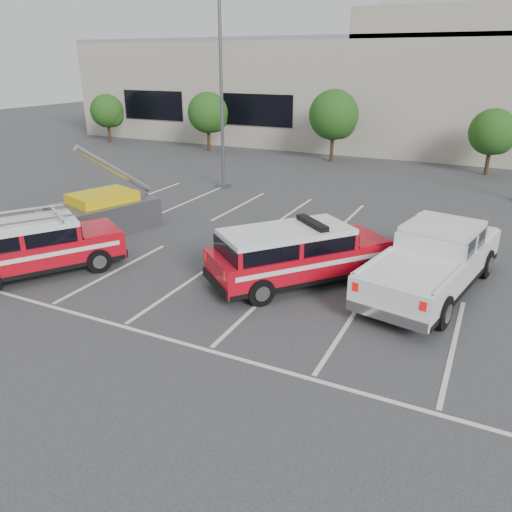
{
  "coord_description": "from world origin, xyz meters",
  "views": [
    {
      "loc": [
        5.71,
        -11.81,
        6.68
      ],
      "look_at": [
        -0.57,
        0.98,
        1.05
      ],
      "focal_mm": 35.0,
      "sensor_mm": 36.0,
      "label": 1
    }
  ],
  "objects_px": {
    "tree_far_left": "(108,112)",
    "fire_chief_suv": "(298,258)",
    "tree_left": "(209,114)",
    "utility_rig": "(101,213)",
    "white_pickup": "(432,266)",
    "ladder_suv": "(34,250)",
    "light_pole_left": "(221,90)",
    "tree_mid_left": "(335,117)",
    "tree_mid_right": "(494,134)",
    "convention_building": "(436,86)"
  },
  "relations": [
    {
      "from": "light_pole_left",
      "to": "fire_chief_suv",
      "type": "bearing_deg",
      "value": -50.14
    },
    {
      "from": "tree_far_left",
      "to": "fire_chief_suv",
      "type": "height_order",
      "value": "tree_far_left"
    },
    {
      "from": "tree_left",
      "to": "tree_mid_right",
      "type": "bearing_deg",
      "value": -0.0
    },
    {
      "from": "fire_chief_suv",
      "to": "white_pickup",
      "type": "xyz_separation_m",
      "value": [
        3.91,
        1.28,
        -0.02
      ]
    },
    {
      "from": "convention_building",
      "to": "tree_mid_left",
      "type": "height_order",
      "value": "convention_building"
    },
    {
      "from": "light_pole_left",
      "to": "tree_mid_left",
      "type": "bearing_deg",
      "value": 72.9
    },
    {
      "from": "tree_far_left",
      "to": "fire_chief_suv",
      "type": "xyz_separation_m",
      "value": [
        25.36,
        -20.17,
        -1.68
      ]
    },
    {
      "from": "white_pickup",
      "to": "ladder_suv",
      "type": "bearing_deg",
      "value": -148.34
    },
    {
      "from": "light_pole_left",
      "to": "white_pickup",
      "type": "height_order",
      "value": "light_pole_left"
    },
    {
      "from": "fire_chief_suv",
      "to": "convention_building",
      "type": "bearing_deg",
      "value": 130.27
    },
    {
      "from": "tree_far_left",
      "to": "tree_mid_right",
      "type": "xyz_separation_m",
      "value": [
        30.0,
        0.0,
        0.0
      ]
    },
    {
      "from": "light_pole_left",
      "to": "fire_chief_suv",
      "type": "relative_size",
      "value": 1.78
    },
    {
      "from": "tree_mid_right",
      "to": "fire_chief_suv",
      "type": "relative_size",
      "value": 0.69
    },
    {
      "from": "utility_rig",
      "to": "light_pole_left",
      "type": "bearing_deg",
      "value": 102.38
    },
    {
      "from": "tree_far_left",
      "to": "fire_chief_suv",
      "type": "relative_size",
      "value": 0.69
    },
    {
      "from": "convention_building",
      "to": "white_pickup",
      "type": "relative_size",
      "value": 8.67
    },
    {
      "from": "light_pole_left",
      "to": "ladder_suv",
      "type": "height_order",
      "value": "light_pole_left"
    },
    {
      "from": "tree_far_left",
      "to": "tree_left",
      "type": "distance_m",
      "value": 10.0
    },
    {
      "from": "white_pickup",
      "to": "light_pole_left",
      "type": "bearing_deg",
      "value": 155.8
    },
    {
      "from": "tree_far_left",
      "to": "utility_rig",
      "type": "distance_m",
      "value": 24.79
    },
    {
      "from": "convention_building",
      "to": "tree_far_left",
      "type": "distance_m",
      "value": 27.03
    },
    {
      "from": "tree_far_left",
      "to": "tree_mid_right",
      "type": "bearing_deg",
      "value": 0.0
    },
    {
      "from": "tree_far_left",
      "to": "light_pole_left",
      "type": "relative_size",
      "value": 0.39
    },
    {
      "from": "tree_mid_right",
      "to": "light_pole_left",
      "type": "relative_size",
      "value": 0.39
    },
    {
      "from": "convention_building",
      "to": "tree_far_left",
      "type": "relative_size",
      "value": 15.04
    },
    {
      "from": "tree_far_left",
      "to": "fire_chief_suv",
      "type": "bearing_deg",
      "value": -38.49
    },
    {
      "from": "tree_mid_left",
      "to": "white_pickup",
      "type": "bearing_deg",
      "value": -63.85
    },
    {
      "from": "tree_far_left",
      "to": "tree_left",
      "type": "relative_size",
      "value": 0.9
    },
    {
      "from": "tree_far_left",
      "to": "utility_rig",
      "type": "height_order",
      "value": "tree_far_left"
    },
    {
      "from": "utility_rig",
      "to": "tree_mid_left",
      "type": "bearing_deg",
      "value": 96.15
    },
    {
      "from": "white_pickup",
      "to": "tree_mid_right",
      "type": "bearing_deg",
      "value": 99.15
    },
    {
      "from": "ladder_suv",
      "to": "tree_far_left",
      "type": "bearing_deg",
      "value": 159.14
    },
    {
      "from": "white_pickup",
      "to": "utility_rig",
      "type": "bearing_deg",
      "value": -168.91
    },
    {
      "from": "tree_mid_left",
      "to": "fire_chief_suv",
      "type": "xyz_separation_m",
      "value": [
        5.36,
        -20.17,
        -2.21
      ]
    },
    {
      "from": "fire_chief_suv",
      "to": "light_pole_left",
      "type": "bearing_deg",
      "value": 169.62
    },
    {
      "from": "convention_building",
      "to": "fire_chief_suv",
      "type": "distance_m",
      "value": 30.24
    },
    {
      "from": "light_pole_left",
      "to": "utility_rig",
      "type": "bearing_deg",
      "value": -95.65
    },
    {
      "from": "light_pole_left",
      "to": "utility_rig",
      "type": "relative_size",
      "value": 2.21
    },
    {
      "from": "tree_mid_left",
      "to": "white_pickup",
      "type": "distance_m",
      "value": 21.16
    },
    {
      "from": "tree_far_left",
      "to": "tree_left",
      "type": "bearing_deg",
      "value": 0.0
    },
    {
      "from": "tree_left",
      "to": "tree_far_left",
      "type": "bearing_deg",
      "value": -180.0
    },
    {
      "from": "fire_chief_suv",
      "to": "white_pickup",
      "type": "relative_size",
      "value": 0.83
    },
    {
      "from": "tree_far_left",
      "to": "ladder_suv",
      "type": "xyz_separation_m",
      "value": [
        17.3,
        -23.31,
        -1.67
      ]
    },
    {
      "from": "tree_mid_right",
      "to": "white_pickup",
      "type": "distance_m",
      "value": 18.97
    },
    {
      "from": "light_pole_left",
      "to": "ladder_suv",
      "type": "relative_size",
      "value": 1.85
    },
    {
      "from": "tree_far_left",
      "to": "light_pole_left",
      "type": "xyz_separation_m",
      "value": [
        16.91,
        -10.05,
        2.68
      ]
    },
    {
      "from": "white_pickup",
      "to": "ladder_suv",
      "type": "xyz_separation_m",
      "value": [
        -11.97,
        -4.43,
        0.02
      ]
    },
    {
      "from": "tree_far_left",
      "to": "tree_left",
      "type": "height_order",
      "value": "tree_left"
    },
    {
      "from": "tree_left",
      "to": "tree_mid_left",
      "type": "distance_m",
      "value": 10.0
    },
    {
      "from": "tree_far_left",
      "to": "tree_mid_left",
      "type": "relative_size",
      "value": 0.82
    }
  ]
}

